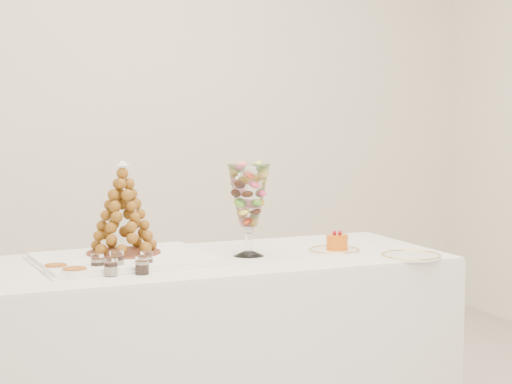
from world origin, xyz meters
name	(u,v)px	position (x,y,z in m)	size (l,w,h in m)	color
buffet_table	(207,348)	(-0.10, 0.19, 0.36)	(1.94, 0.82, 0.73)	white
lace_tray	(125,259)	(-0.41, 0.24, 0.74)	(0.65, 0.49, 0.02)	white
macaron_vase	(249,197)	(0.08, 0.19, 0.97)	(0.17, 0.17, 0.37)	white
cake_plate	(334,251)	(0.44, 0.14, 0.73)	(0.21, 0.21, 0.01)	white
spare_plate	(411,256)	(0.67, -0.09, 0.73)	(0.24, 0.24, 0.01)	white
verrine_a	(98,262)	(-0.55, 0.08, 0.76)	(0.05, 0.05, 0.06)	white
verrine_b	(117,260)	(-0.48, 0.08, 0.76)	(0.05, 0.05, 0.07)	white
verrine_c	(147,260)	(-0.37, 0.08, 0.76)	(0.05, 0.05, 0.06)	white
verrine_d	(111,267)	(-0.52, -0.02, 0.76)	(0.05, 0.05, 0.06)	white
verrine_e	(142,265)	(-0.41, -0.03, 0.76)	(0.05, 0.05, 0.07)	white
ramekin_back	(56,269)	(-0.70, 0.10, 0.74)	(0.09, 0.09, 0.03)	white
ramekin_front	(75,273)	(-0.65, 0.00, 0.74)	(0.09, 0.09, 0.03)	white
croquembouche	(123,209)	(-0.40, 0.31, 0.93)	(0.29, 0.29, 0.36)	brown
mousse_cake	(337,242)	(0.45, 0.14, 0.77)	(0.09, 0.09, 0.08)	#E2600A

